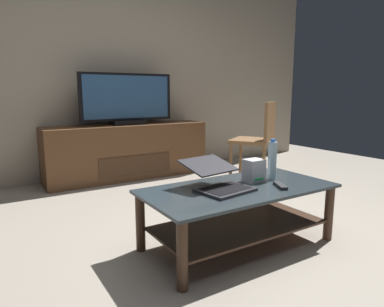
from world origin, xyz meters
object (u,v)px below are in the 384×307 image
Objects in this scene: coffee_table at (238,205)px; laptop at (218,180)px; television at (127,100)px; dining_chair at (259,136)px; router_box at (254,170)px; water_bottle_near at (272,160)px; cell_phone at (252,174)px; tv_remote at (280,186)px; media_cabinet at (128,151)px.

coffee_table is 2.81× the size of laptop.
television is 1.57m from dining_chair.
coffee_table is 8.13× the size of router_box.
coffee_table is 4.39× the size of water_bottle_near.
coffee_table is at bearing -136.98° from cell_phone.
tv_remote is at bearing -25.54° from laptop.
dining_chair reaches higher than water_bottle_near.
router_box is (0.10, -2.07, 0.16)m from media_cabinet.
coffee_table is at bearing -92.01° from media_cabinet.
media_cabinet reaches higher than cell_phone.
router_box is at bearing 4.38° from laptop.
water_bottle_near is at bearing -83.06° from media_cabinet.
dining_chair is 2.01× the size of laptop.
router_box reaches higher than tv_remote.
media_cabinet is at bearing 90.00° from television.
tv_remote is at bearing -118.64° from water_bottle_near.
laptop is 2.81× the size of tv_remote.
laptop is at bearing -95.91° from media_cabinet.
water_bottle_near is (0.15, -0.02, 0.06)m from router_box.
laptop is at bearing -95.97° from television.
dining_chair is 1.53m from water_bottle_near.
water_bottle_near reaches higher than media_cabinet.
router_box is (0.10, -2.05, -0.44)m from television.
cell_phone is (0.23, -1.90, -0.51)m from television.
water_bottle_near is at bearing -73.80° from cell_phone.
router_box reaches higher than coffee_table.
media_cabinet is 13.64× the size of cell_phone.
tv_remote is at bearing -76.18° from router_box.
media_cabinet is 2.12× the size of dining_chair.
coffee_table is 0.42m from water_bottle_near.
media_cabinet is 12.32× the size of router_box.
tv_remote is (0.23, -0.14, 0.13)m from coffee_table.
dining_chair is 6.44× the size of cell_phone.
dining_chair is (1.23, -0.91, 0.19)m from media_cabinet.
television is at bearing 84.03° from laptop.
cell_phone is at bearing 21.51° from laptop.
television reaches higher than laptop.
media_cabinet is 11.94× the size of tv_remote.
laptop is 0.41m from tv_remote.
dining_chair is 1.87m from laptop.
router_box is (0.32, 0.02, 0.02)m from laptop.
laptop is at bearing -178.91° from tv_remote.
media_cabinet is 2.11m from laptop.
media_cabinet reaches higher than coffee_table.
media_cabinet is 1.93m from cell_phone.
water_bottle_near is 1.79× the size of tv_remote.
laptop is 1.56× the size of water_bottle_near.
coffee_table is 1.80m from dining_chair.
laptop reaches higher than router_box.
tv_remote is at bearing -93.88° from cell_phone.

